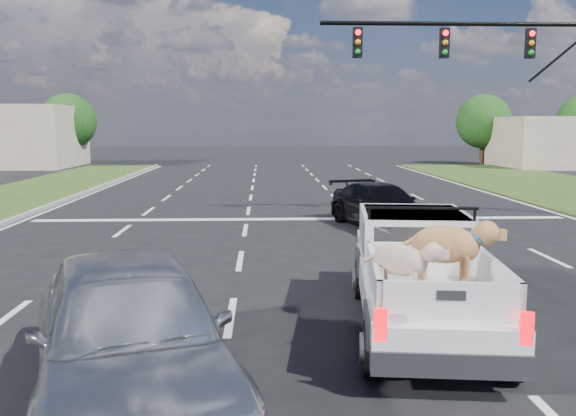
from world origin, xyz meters
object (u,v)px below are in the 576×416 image
(traffic_signal, at_px, (523,71))
(black_coupe, at_px, (380,206))
(pickup_truck, at_px, (420,271))
(silver_sedan, at_px, (129,332))

(traffic_signal, height_order, black_coupe, traffic_signal)
(pickup_truck, relative_size, black_coupe, 1.13)
(pickup_truck, bearing_deg, black_coupe, 89.71)
(pickup_truck, distance_m, black_coupe, 8.95)
(traffic_signal, distance_m, black_coupe, 6.82)
(silver_sedan, bearing_deg, traffic_signal, 36.19)
(traffic_signal, bearing_deg, black_coupe, -155.99)
(traffic_signal, bearing_deg, silver_sedan, -126.02)
(pickup_truck, bearing_deg, silver_sedan, -139.92)
(black_coupe, bearing_deg, pickup_truck, -112.56)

